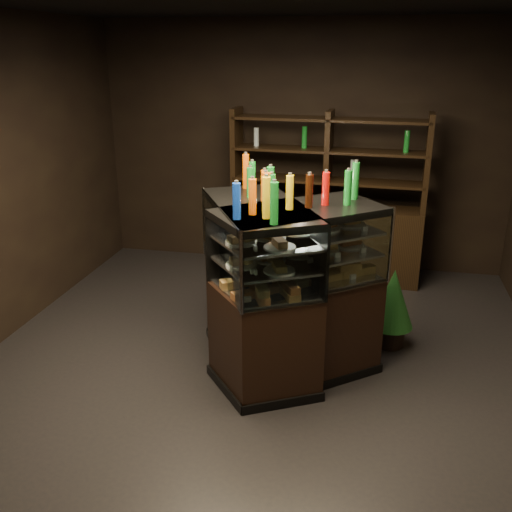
{
  "coord_description": "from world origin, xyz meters",
  "views": [
    {
      "loc": [
        0.89,
        -4.53,
        2.67
      ],
      "look_at": [
        0.03,
        -0.42,
        1.12
      ],
      "focal_mm": 40.0,
      "sensor_mm": 36.0,
      "label": 1
    }
  ],
  "objects": [
    {
      "name": "food_display",
      "position": [
        0.17,
        -0.22,
        1.12
      ],
      "size": [
        1.25,
        1.19,
        0.46
      ],
      "color": "#B57741",
      "rests_on": "display_case"
    },
    {
      "name": "bottles_top",
      "position": [
        0.17,
        -0.22,
        1.62
      ],
      "size": [
        1.08,
        1.04,
        0.3
      ],
      "color": "black",
      "rests_on": "display_case"
    },
    {
      "name": "display_case",
      "position": [
        0.17,
        -0.22,
        0.5
      ],
      "size": [
        1.7,
        1.53,
        1.49
      ],
      "rotation": [
        0.0,
        0.0,
        -0.2
      ],
      "color": "black",
      "rests_on": "ground"
    },
    {
      "name": "room_shell",
      "position": [
        0.0,
        0.0,
        1.94
      ],
      "size": [
        5.02,
        5.02,
        3.01
      ],
      "color": "black",
      "rests_on": "ground"
    },
    {
      "name": "potted_conifer",
      "position": [
        1.14,
        0.43,
        0.49
      ],
      "size": [
        0.4,
        0.4,
        0.87
      ],
      "rotation": [
        0.0,
        0.0,
        -0.24
      ],
      "color": "black",
      "rests_on": "ground"
    },
    {
      "name": "ground",
      "position": [
        0.0,
        0.0,
        0.0
      ],
      "size": [
        5.0,
        5.0,
        0.0
      ],
      "primitive_type": "plane",
      "color": "black",
      "rests_on": "ground"
    },
    {
      "name": "back_shelving",
      "position": [
        0.36,
        2.05,
        0.61
      ],
      "size": [
        2.27,
        0.53,
        2.0
      ],
      "rotation": [
        0.0,
        0.0,
        -0.05
      ],
      "color": "black",
      "rests_on": "ground"
    }
  ]
}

